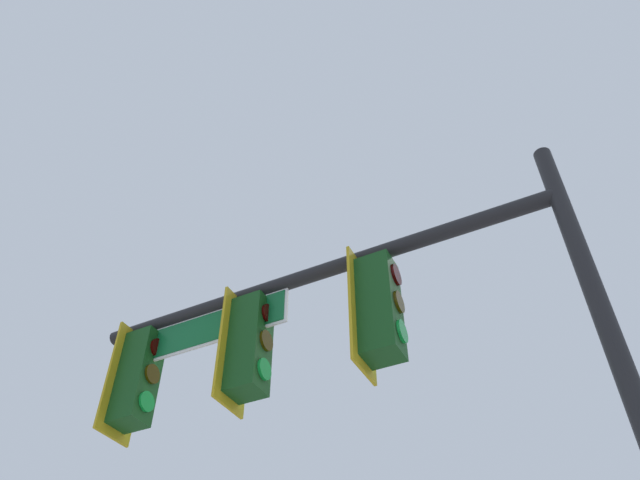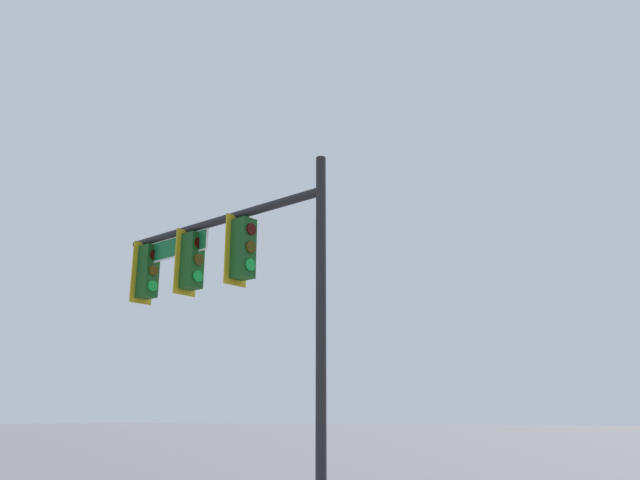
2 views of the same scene
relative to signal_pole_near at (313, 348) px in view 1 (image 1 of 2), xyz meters
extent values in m
cylinder|color=black|center=(0.07, -0.01, 0.91)|extent=(5.15, 1.18, 0.16)
cube|color=gold|center=(-0.51, 0.10, 0.24)|extent=(0.13, 0.52, 1.30)
cube|color=#144719|center=(-0.69, 0.14, 0.24)|extent=(0.42, 0.38, 1.10)
cylinder|color=#144719|center=(-0.69, 0.14, 0.85)|extent=(0.04, 0.04, 0.12)
cylinder|color=#340503|center=(-0.89, 0.18, 0.57)|extent=(0.07, 0.22, 0.22)
cylinder|color=#392D05|center=(-0.89, 0.18, 0.24)|extent=(0.07, 0.22, 0.22)
cylinder|color=green|center=(-0.89, 0.18, -0.09)|extent=(0.07, 0.22, 0.22)
cube|color=gold|center=(0.90, -0.18, 0.24)|extent=(0.13, 0.52, 1.30)
cube|color=#144719|center=(0.71, -0.14, 0.24)|extent=(0.42, 0.38, 1.10)
cylinder|color=#144719|center=(0.71, -0.14, 0.85)|extent=(0.04, 0.04, 0.12)
cylinder|color=#340503|center=(0.52, -0.10, 0.57)|extent=(0.07, 0.22, 0.22)
cylinder|color=#392D05|center=(0.52, -0.10, 0.24)|extent=(0.07, 0.22, 0.22)
cylinder|color=green|center=(0.52, -0.10, -0.09)|extent=(0.07, 0.22, 0.22)
cube|color=gold|center=(2.31, -0.46, 0.24)|extent=(0.13, 0.52, 1.30)
cube|color=#144719|center=(2.12, -0.43, 0.24)|extent=(0.42, 0.38, 1.10)
cylinder|color=#144719|center=(2.12, -0.43, 0.85)|extent=(0.04, 0.04, 0.12)
cylinder|color=#340503|center=(1.92, -0.39, 0.57)|extent=(0.07, 0.22, 0.22)
cylinder|color=#392D05|center=(1.92, -0.39, 0.24)|extent=(0.07, 0.22, 0.22)
cylinder|color=green|center=(1.92, -0.39, -0.09)|extent=(0.07, 0.22, 0.22)
cube|color=#0F602D|center=(1.38, -0.28, 0.62)|extent=(2.12, 0.46, 0.38)
cube|color=white|center=(1.38, -0.28, 0.62)|extent=(2.18, 0.46, 0.44)
camera|label=1|loc=(-1.42, 4.87, -3.29)|focal=35.00mm
camera|label=2|loc=(-7.07, 9.03, -2.71)|focal=35.00mm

